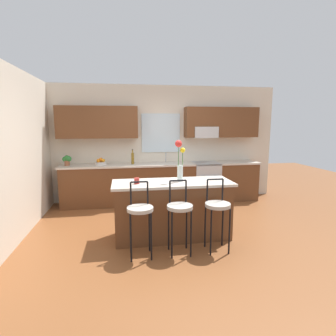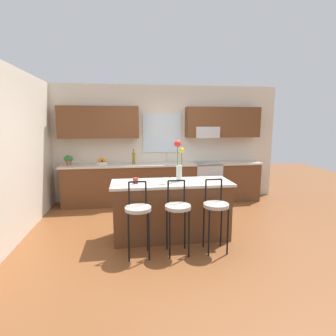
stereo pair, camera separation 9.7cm
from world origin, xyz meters
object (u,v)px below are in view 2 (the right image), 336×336
oven_range (206,182)px  fruit_bowl_oranges (102,162)px  potted_plant_small (68,159)px  bottle_olive_oil (134,158)px  flower_vase (179,161)px  bar_stool_middle (178,210)px  kitchen_island (171,210)px  bar_stool_far (216,208)px  bar_stool_near (138,212)px  mug_ceramic (136,181)px

oven_range → fruit_bowl_oranges: size_ratio=3.83×
oven_range → potted_plant_small: 3.17m
oven_range → bottle_olive_oil: 1.80m
oven_range → flower_vase: (-1.03, -1.95, 0.79)m
oven_range → bar_stool_middle: size_ratio=0.88×
kitchen_island → potted_plant_small: bearing=134.7°
bar_stool_middle → potted_plant_small: size_ratio=4.61×
kitchen_island → fruit_bowl_oranges: bearing=122.2°
fruit_bowl_oranges → bottle_olive_oil: bearing=-0.3°
bottle_olive_oil → bar_stool_far: bearing=-66.6°
bar_stool_near → kitchen_island: bearing=45.5°
bar_stool_near → bar_stool_far: same height
kitchen_island → bar_stool_near: bearing=-134.5°
flower_vase → potted_plant_small: (-2.08, 1.98, -0.20)m
oven_range → bar_stool_middle: bearing=-114.5°
potted_plant_small → bottle_olive_oil: bearing=0.0°
bar_stool_middle → potted_plant_small: bearing=127.7°
mug_ceramic → potted_plant_small: potted_plant_small is taller
bar_stool_far → bar_stool_near: bearing=180.0°
bottle_olive_oil → potted_plant_small: bottle_olive_oil is taller
flower_vase → fruit_bowl_oranges: bearing=124.7°
bar_stool_middle → bottle_olive_oil: size_ratio=3.12×
bar_stool_far → potted_plant_small: (-2.52, 2.55, 0.42)m
oven_range → bar_stool_middle: (-1.15, -2.52, 0.18)m
flower_vase → fruit_bowl_oranges: flower_vase is taller
bottle_olive_oil → potted_plant_small: bearing=-180.0°
oven_range → bar_stool_far: 2.60m
fruit_bowl_oranges → potted_plant_small: 0.72m
oven_range → bar_stool_near: 3.05m
bar_stool_near → potted_plant_small: (-1.42, 2.55, 0.42)m
oven_range → kitchen_island: (-1.15, -1.96, 0.00)m
flower_vase → bottle_olive_oil: flower_vase is taller
bottle_olive_oil → potted_plant_small: size_ratio=1.48×
kitchen_island → bar_stool_near: bar_stool_near is taller
fruit_bowl_oranges → potted_plant_small: bearing=-179.7°
kitchen_island → flower_vase: 0.80m
oven_range → fruit_bowl_oranges: fruit_bowl_oranges is taller
oven_range → bar_stool_far: bar_stool_far is taller
bar_stool_middle → bottle_olive_oil: bottle_olive_oil is taller
oven_range → flower_vase: 2.34m
flower_vase → bottle_olive_oil: bearing=108.7°
mug_ceramic → kitchen_island: bearing=5.4°
bar_stool_middle → flower_vase: bearing=78.3°
bar_stool_near → bar_stool_middle: bearing=0.0°
kitchen_island → mug_ceramic: 0.76m
flower_vase → bottle_olive_oil: size_ratio=1.95×
fruit_bowl_oranges → mug_ceramic: bearing=-71.4°
mug_ceramic → potted_plant_small: (-1.40, 2.04, 0.09)m
oven_range → flower_vase: bearing=-117.9°
flower_vase → mug_ceramic: size_ratio=7.24×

